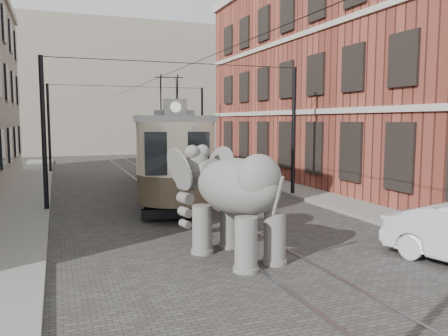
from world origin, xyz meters
name	(u,v)px	position (x,y,z in m)	size (l,w,h in m)	color
ground	(239,237)	(0.00, 0.00, 0.00)	(120.00, 120.00, 0.00)	#403E3B
tram_rails	(239,236)	(0.00, 0.00, 0.01)	(1.54, 80.00, 0.02)	slate
sidewalk_right	(396,219)	(6.00, 0.00, 0.07)	(2.00, 60.00, 0.15)	slate
sidewalk_left	(5,257)	(-6.50, 0.00, 0.07)	(2.00, 60.00, 0.15)	slate
brick_building	(359,77)	(11.00, 9.00, 6.00)	(8.00, 26.00, 12.00)	maroon
distant_block	(104,90)	(0.00, 40.00, 7.00)	(28.00, 10.00, 14.00)	gray
catenary	(187,134)	(-0.20, 5.00, 3.00)	(11.00, 30.20, 6.00)	black
tram	(169,134)	(0.18, 9.66, 2.87)	(2.99, 14.47, 5.74)	beige
elephant	(237,203)	(-0.87, -1.98, 1.45)	(2.61, 4.73, 2.90)	#5F5C57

